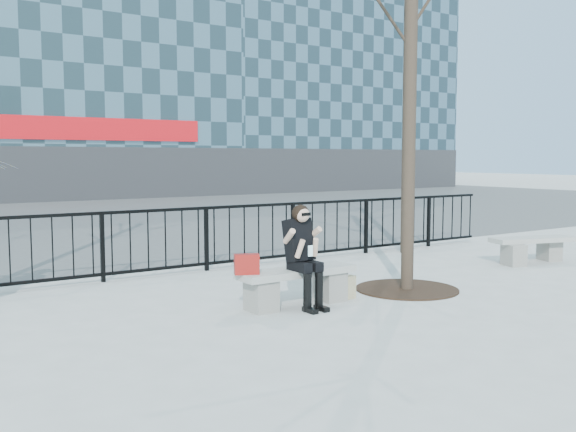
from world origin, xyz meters
TOP-DOWN VIEW (x-y plane):
  - ground at (0.00, 0.00)m, footprint 120.00×120.00m
  - street_surface at (0.00, 15.00)m, footprint 60.00×23.00m
  - railing at (0.00, 3.00)m, footprint 14.00×0.06m
  - building_right at (20.00, 27.00)m, footprint 16.20×10.20m
  - tree_grate at (1.90, -0.10)m, footprint 1.50×1.50m
  - bench_main at (0.00, 0.00)m, footprint 1.65×0.46m
  - bench_second at (5.54, 0.36)m, footprint 1.60×0.45m
  - seated_woman at (0.00, -0.16)m, footprint 0.50×0.64m
  - handbag at (-0.75, 0.02)m, footprint 0.34×0.25m
  - shopping_bag at (0.75, -0.07)m, footprint 0.35×0.17m

SIDE VIEW (x-z plane):
  - ground at x=0.00m, z-range 0.00..0.00m
  - street_surface at x=0.00m, z-range 0.00..0.01m
  - tree_grate at x=1.90m, z-range 0.00..0.02m
  - shopping_bag at x=0.75m, z-range 0.00..0.32m
  - bench_second at x=5.54m, z-range 0.05..0.53m
  - bench_main at x=0.00m, z-range 0.06..0.55m
  - railing at x=0.00m, z-range 0.00..1.11m
  - handbag at x=-0.75m, z-range 0.49..0.74m
  - seated_woman at x=0.00m, z-range 0.00..1.34m
  - building_right at x=20.00m, z-range 0.00..20.60m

